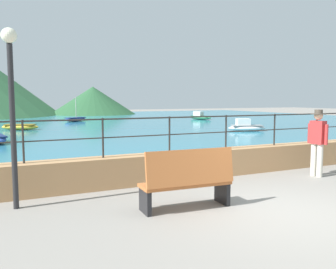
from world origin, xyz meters
TOP-DOWN VIEW (x-y plane):
  - ground_plane at (0.00, 0.00)m, footprint 120.00×120.00m
  - promenade_wall at (0.00, 3.20)m, footprint 20.00×0.56m
  - railing at (0.00, 3.20)m, footprint 18.44×0.04m
  - lake_water at (0.00, 25.84)m, footprint 64.00×44.32m
  - hill_secondary at (6.90, 41.51)m, footprint 11.11×11.11m
  - bench_main at (-1.56, 0.96)m, footprint 1.73×0.65m
  - person_walking at (2.85, 1.97)m, footprint 0.38×0.56m
  - lamp_post at (-4.40, 2.39)m, footprint 0.28×0.28m
  - boat_1 at (13.06, 24.90)m, footprint 1.80×2.46m
  - boat_4 at (9.23, 13.03)m, footprint 2.47×1.70m
  - boat_6 at (-3.24, 19.94)m, footprint 2.47×1.76m
  - boat_7 at (1.66, 26.99)m, footprint 2.43×1.98m

SIDE VIEW (x-z plane):
  - ground_plane at x=0.00m, z-range 0.00..0.00m
  - lake_water at x=0.00m, z-range 0.00..0.06m
  - boat_6 at x=-3.24m, z-range 0.08..0.44m
  - boat_7 at x=1.66m, z-range -0.81..1.34m
  - boat_1 at x=13.06m, z-range -0.05..0.71m
  - boat_4 at x=9.23m, z-range -0.05..0.71m
  - promenade_wall at x=0.00m, z-range 0.00..0.70m
  - bench_main at x=-1.56m, z-range -0.01..1.12m
  - person_walking at x=2.85m, z-range 0.10..1.85m
  - railing at x=0.00m, z-range 0.87..1.77m
  - hill_secondary at x=6.90m, z-range 0.00..3.60m
  - lamp_post at x=-4.40m, z-range 0.55..3.83m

